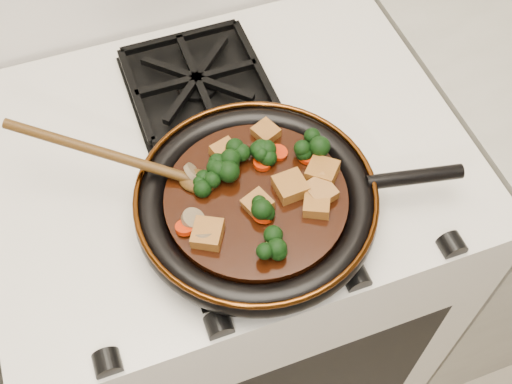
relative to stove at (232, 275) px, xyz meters
name	(u,v)px	position (x,y,z in m)	size (l,w,h in m)	color
stove	(232,275)	(0.00, 0.00, 0.00)	(0.76, 0.60, 0.90)	silver
burner_grate_front	(254,215)	(0.00, -0.14, 0.46)	(0.23, 0.23, 0.03)	black
burner_grate_back	(197,82)	(0.00, 0.14, 0.46)	(0.23, 0.23, 0.03)	black
skillet	(257,202)	(0.01, -0.14, 0.49)	(0.47, 0.35, 0.05)	black
braising_sauce	(256,200)	(0.00, -0.14, 0.50)	(0.26, 0.26, 0.02)	black
tofu_cube_0	(266,133)	(0.06, -0.04, 0.52)	(0.03, 0.03, 0.02)	brown
tofu_cube_1	(258,204)	(0.00, -0.16, 0.52)	(0.03, 0.03, 0.02)	brown
tofu_cube_2	(322,172)	(0.10, -0.14, 0.52)	(0.04, 0.04, 0.02)	brown
tofu_cube_3	(225,152)	(-0.01, -0.05, 0.52)	(0.03, 0.03, 0.02)	brown
tofu_cube_4	(321,192)	(0.09, -0.17, 0.52)	(0.04, 0.04, 0.02)	brown
tofu_cube_5	(317,204)	(0.08, -0.18, 0.52)	(0.04, 0.04, 0.02)	brown
tofu_cube_6	(208,234)	(-0.08, -0.18, 0.52)	(0.04, 0.04, 0.02)	brown
tofu_cube_7	(290,187)	(0.05, -0.14, 0.52)	(0.04, 0.04, 0.02)	brown
broccoli_floret_0	(220,169)	(-0.03, -0.08, 0.52)	(0.06, 0.06, 0.05)	black
broccoli_floret_1	(266,204)	(0.01, -0.16, 0.52)	(0.06, 0.06, 0.05)	black
broccoli_floret_2	(265,158)	(0.04, -0.09, 0.52)	(0.06, 0.06, 0.05)	black
broccoli_floret_3	(235,156)	(0.00, -0.07, 0.52)	(0.06, 0.06, 0.06)	black
broccoli_floret_4	(268,246)	(-0.01, -0.22, 0.52)	(0.06, 0.06, 0.05)	black
broccoli_floret_5	(309,147)	(0.10, -0.09, 0.52)	(0.06, 0.06, 0.05)	black
broccoli_floret_6	(203,181)	(-0.06, -0.09, 0.52)	(0.05, 0.05, 0.05)	black
carrot_coin_0	(308,156)	(0.10, -0.10, 0.51)	(0.03, 0.03, 0.01)	#B72205
carrot_coin_1	(262,163)	(0.03, -0.09, 0.51)	(0.03, 0.03, 0.01)	#B72205
carrot_coin_2	(185,228)	(-0.10, -0.16, 0.51)	(0.03, 0.03, 0.01)	#B72205
carrot_coin_3	(278,153)	(0.06, -0.08, 0.51)	(0.03, 0.03, 0.01)	#B72205
carrot_coin_4	(263,215)	(0.00, -0.17, 0.51)	(0.03, 0.03, 0.01)	#B72205
mushroom_slice_0	(204,234)	(-0.08, -0.18, 0.52)	(0.03, 0.03, 0.01)	brown
mushroom_slice_1	(193,219)	(-0.09, -0.15, 0.52)	(0.03, 0.03, 0.01)	brown
mushroom_slice_2	(194,173)	(-0.07, -0.08, 0.52)	(0.03, 0.03, 0.01)	brown
wooden_spoon	(140,164)	(-0.14, -0.05, 0.53)	(0.16, 0.11, 0.28)	#462B0F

